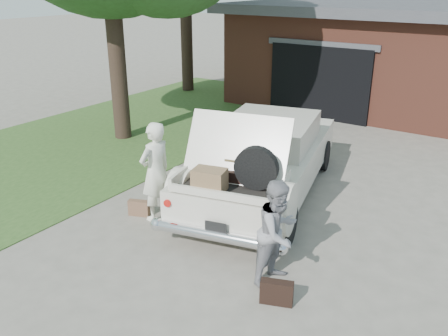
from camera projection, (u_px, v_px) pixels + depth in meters
The scene contains 8 objects.
ground at pixel (204, 240), 7.89m from camera, with size 90.00×90.00×0.00m, color gray.
grass_strip at pixel (108, 136), 13.05m from camera, with size 6.00×16.00×0.02m, color #2D4C1E.
house at pixel (433, 56), 15.58m from camera, with size 12.80×7.80×3.30m.
sedan at pixel (264, 158), 9.30m from camera, with size 3.16×5.54×2.02m.
woman_left at pixel (156, 172), 8.30m from camera, with size 0.66×0.43×1.81m, color silver.
woman_right at pixel (278, 233), 6.57m from camera, with size 0.76×0.59×1.56m, color gray.
suitcase_left at pixel (139, 208), 8.67m from camera, with size 0.38×0.12×0.30m, color brown.
suitcase_right at pixel (277, 292), 6.30m from camera, with size 0.44×0.14×0.34m, color black.
Camera 1 is at (4.13, -5.51, 4.06)m, focal length 38.00 mm.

